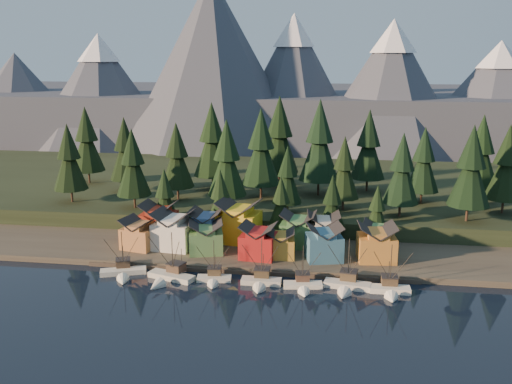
# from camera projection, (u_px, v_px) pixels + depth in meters

# --- Properties ---
(ground) EXTENTS (500.00, 500.00, 0.00)m
(ground) POSITION_uv_depth(u_px,v_px,m) (238.00, 300.00, 121.44)
(ground) COLOR black
(ground) RESTS_ON ground
(shore_strip) EXTENTS (400.00, 50.00, 1.50)m
(shore_strip) POSITION_uv_depth(u_px,v_px,m) (263.00, 239.00, 159.72)
(shore_strip) COLOR #3C352C
(shore_strip) RESTS_ON ground
(hillside) EXTENTS (420.00, 100.00, 6.00)m
(hillside) POSITION_uv_depth(u_px,v_px,m) (281.00, 190.00, 207.26)
(hillside) COLOR black
(hillside) RESTS_ON ground
(dock) EXTENTS (80.00, 4.00, 1.00)m
(dock) POSITION_uv_depth(u_px,v_px,m) (250.00, 270.00, 137.19)
(dock) COLOR #4C4236
(dock) RESTS_ON ground
(mountain_ridge) EXTENTS (560.00, 190.00, 90.00)m
(mountain_ridge) POSITION_uv_depth(u_px,v_px,m) (297.00, 100.00, 321.24)
(mountain_ridge) COLOR #4E5365
(mountain_ridge) RESTS_ON ground
(boat_0) EXTENTS (11.41, 11.81, 11.48)m
(boat_0) POSITION_uv_depth(u_px,v_px,m) (123.00, 267.00, 134.59)
(boat_0) COLOR beige
(boat_0) RESTS_ON ground
(boat_1) EXTENTS (12.00, 12.46, 12.48)m
(boat_1) POSITION_uv_depth(u_px,v_px,m) (168.00, 272.00, 131.40)
(boat_1) COLOR beige
(boat_1) RESTS_ON ground
(boat_2) EXTENTS (8.36, 8.94, 10.72)m
(boat_2) POSITION_uv_depth(u_px,v_px,m) (214.00, 273.00, 130.67)
(boat_2) COLOR beige
(boat_2) RESTS_ON ground
(boat_3) EXTENTS (9.39, 10.23, 11.95)m
(boat_3) POSITION_uv_depth(u_px,v_px,m) (261.00, 276.00, 128.75)
(boat_3) COLOR beige
(boat_3) RESTS_ON ground
(boat_4) EXTENTS (9.22, 9.83, 10.75)m
(boat_4) POSITION_uv_depth(u_px,v_px,m) (303.00, 280.00, 126.96)
(boat_4) COLOR silver
(boat_4) RESTS_ON ground
(boat_5) EXTENTS (10.98, 11.65, 12.60)m
(boat_5) POSITION_uv_depth(u_px,v_px,m) (347.00, 279.00, 126.53)
(boat_5) COLOR beige
(boat_5) RESTS_ON ground
(boat_6) EXTENTS (9.15, 9.94, 12.02)m
(boat_6) POSITION_uv_depth(u_px,v_px,m) (391.00, 283.00, 124.27)
(boat_6) COLOR white
(boat_6) RESTS_ON ground
(house_front_0) EXTENTS (9.65, 9.32, 8.13)m
(house_front_0) POSITION_uv_depth(u_px,v_px,m) (139.00, 232.00, 148.80)
(house_front_0) COLOR #A86C3B
(house_front_0) RESTS_ON shore_strip
(house_front_1) EXTENTS (10.65, 10.31, 10.02)m
(house_front_1) POSITION_uv_depth(u_px,v_px,m) (174.00, 229.00, 148.66)
(house_front_1) COLOR silver
(house_front_1) RESTS_ON shore_strip
(house_front_2) EXTENTS (10.31, 10.36, 8.28)m
(house_front_2) POSITION_uv_depth(u_px,v_px,m) (206.00, 236.00, 145.75)
(house_front_2) COLOR #528347
(house_front_2) RESTS_ON shore_strip
(house_front_3) EXTENTS (9.26, 8.90, 8.65)m
(house_front_3) POSITION_uv_depth(u_px,v_px,m) (258.00, 240.00, 141.96)
(house_front_3) COLOR maroon
(house_front_3) RESTS_ON shore_strip
(house_front_4) EXTENTS (7.55, 8.05, 7.07)m
(house_front_4) POSITION_uv_depth(u_px,v_px,m) (280.00, 242.00, 142.61)
(house_front_4) COLOR #AD822C
(house_front_4) RESTS_ON shore_strip
(house_front_5) EXTENTS (10.08, 9.51, 8.92)m
(house_front_5) POSITION_uv_depth(u_px,v_px,m) (324.00, 242.00, 140.24)
(house_front_5) COLOR #376883
(house_front_5) RESTS_ON shore_strip
(house_front_6) EXTENTS (9.81, 9.36, 9.03)m
(house_front_6) POSITION_uv_depth(u_px,v_px,m) (377.00, 242.00, 140.02)
(house_front_6) COLOR #BE7A30
(house_front_6) RESTS_ON shore_strip
(house_back_0) EXTENTS (9.39, 9.04, 9.90)m
(house_back_0) POSITION_uv_depth(u_px,v_px,m) (159.00, 219.00, 157.31)
(house_back_0) COLOR maroon
(house_back_0) RESTS_ON shore_strip
(house_back_1) EXTENTS (8.62, 8.73, 9.50)m
(house_back_1) POSITION_uv_depth(u_px,v_px,m) (206.00, 226.00, 152.02)
(house_back_1) COLOR #385585
(house_back_1) RESTS_ON shore_strip
(house_back_2) EXTENTS (12.12, 11.39, 11.35)m
(house_back_2) POSITION_uv_depth(u_px,v_px,m) (239.00, 220.00, 153.88)
(house_back_2) COLOR gold
(house_back_2) RESTS_ON shore_strip
(house_back_3) EXTENTS (9.68, 8.76, 9.23)m
(house_back_3) POSITION_uv_depth(u_px,v_px,m) (298.00, 228.00, 150.32)
(house_back_3) COLOR #437C43
(house_back_3) RESTS_ON shore_strip
(house_back_4) EXTENTS (9.10, 8.79, 9.16)m
(house_back_4) POSITION_uv_depth(u_px,v_px,m) (323.00, 229.00, 149.69)
(house_back_4) COLOR beige
(house_back_4) RESTS_ON shore_strip
(house_back_5) EXTENTS (7.93, 8.01, 7.98)m
(house_back_5) POSITION_uv_depth(u_px,v_px,m) (377.00, 236.00, 146.17)
(house_back_5) COLOR #4E8648
(house_back_5) RESTS_ON shore_strip
(tree_hill_0) EXTENTS (10.58, 10.58, 24.65)m
(tree_hill_0) POSITION_uv_depth(u_px,v_px,m) (69.00, 159.00, 175.64)
(tree_hill_0) COLOR #332319
(tree_hill_0) RESTS_ON hillside
(tree_hill_1) EXTENTS (10.77, 10.77, 25.08)m
(tree_hill_1) POSITION_uv_depth(u_px,v_px,m) (125.00, 151.00, 189.26)
(tree_hill_1) COLOR #332319
(tree_hill_1) RESTS_ON hillside
(tree_hill_2) EXTENTS (10.32, 10.32, 24.05)m
(tree_hill_2) POSITION_uv_depth(u_px,v_px,m) (133.00, 165.00, 168.75)
(tree_hill_2) COLOR #332319
(tree_hill_2) RESTS_ON hillside
(tree_hill_3) EXTENTS (10.59, 10.59, 24.67)m
(tree_hill_3) POSITION_uv_depth(u_px,v_px,m) (177.00, 158.00, 178.79)
(tree_hill_3) COLOR #332319
(tree_hill_3) RESTS_ON hillside
(tree_hill_4) EXTENTS (12.77, 12.77, 29.74)m
(tree_hill_4) POSITION_uv_depth(u_px,v_px,m) (212.00, 142.00, 191.42)
(tree_hill_4) COLOR #332319
(tree_hill_4) RESTS_ON hillside
(tree_hill_5) EXTENTS (11.60, 11.60, 27.03)m
(tree_hill_5) POSITION_uv_depth(u_px,v_px,m) (227.00, 161.00, 166.31)
(tree_hill_5) COLOR #332319
(tree_hill_5) RESTS_ON hillside
(tree_hill_6) EXTENTS (12.45, 12.45, 28.99)m
(tree_hill_6) POSITION_uv_depth(u_px,v_px,m) (261.00, 150.00, 179.35)
(tree_hill_6) COLOR #332319
(tree_hill_6) RESTS_ON hillside
(tree_hill_7) EXTENTS (8.60, 8.60, 20.03)m
(tree_hill_7) POSITION_uv_depth(u_px,v_px,m) (287.00, 177.00, 162.74)
(tree_hill_7) COLOR #332319
(tree_hill_7) RESTS_ON hillside
(tree_hill_8) EXTENTS (13.49, 13.49, 31.43)m
(tree_hill_8) POSITION_uv_depth(u_px,v_px,m) (319.00, 143.00, 183.21)
(tree_hill_8) COLOR #332319
(tree_hill_8) RESTS_ON hillside
(tree_hill_9) EXTENTS (9.48, 9.48, 22.09)m
(tree_hill_9) POSITION_uv_depth(u_px,v_px,m) (344.00, 170.00, 166.94)
(tree_hill_9) COLOR #332319
(tree_hill_9) RESTS_ON hillside
(tree_hill_10) EXTENTS (11.87, 11.87, 27.65)m
(tree_hill_10) POSITION_uv_depth(u_px,v_px,m) (369.00, 147.00, 189.12)
(tree_hill_10) COLOR #332319
(tree_hill_10) RESTS_ON hillside
(tree_hill_11) EXTENTS (10.35, 10.35, 24.12)m
(tree_hill_11) POSITION_uv_depth(u_px,v_px,m) (402.00, 171.00, 159.60)
(tree_hill_11) COLOR #332319
(tree_hill_11) RESTS_ON hillside
(tree_hill_12) EXTENTS (10.26, 10.26, 23.90)m
(tree_hill_12) POSITION_uv_depth(u_px,v_px,m) (424.00, 162.00, 173.88)
(tree_hill_12) COLOR #332319
(tree_hill_12) RESTS_ON hillside
(tree_hill_13) EXTENTS (11.55, 11.55, 26.90)m
(tree_hill_13) POSITION_uv_depth(u_px,v_px,m) (471.00, 169.00, 154.77)
(tree_hill_13) COLOR #332319
(tree_hill_13) RESTS_ON hillside
(tree_hill_14) EXTENTS (11.71, 11.71, 27.27)m
(tree_hill_14) POSITION_uv_depth(u_px,v_px,m) (481.00, 154.00, 176.66)
(tree_hill_14) COLOR #332319
(tree_hill_14) RESTS_ON hillside
(tree_hill_15) EXTENTS (13.58, 13.58, 31.64)m
(tree_hill_15) POSITION_uv_depth(u_px,v_px,m) (279.00, 138.00, 194.78)
(tree_hill_15) COLOR #332319
(tree_hill_15) RESTS_ON hillside
(tree_hill_16) EXTENTS (11.80, 11.80, 27.49)m
(tree_hill_16) POSITION_uv_depth(u_px,v_px,m) (87.00, 142.00, 201.12)
(tree_hill_16) COLOR #332319
(tree_hill_16) RESTS_ON hillside
(tree_hill_17) EXTENTS (11.18, 11.18, 26.05)m
(tree_hill_17) POSITION_uv_depth(u_px,v_px,m) (507.00, 165.00, 162.79)
(tree_hill_17) COLOR #332319
(tree_hill_17) RESTS_ON hillside
(tree_shore_0) EXTENTS (7.95, 7.95, 18.52)m
(tree_shore_0) POSITION_uv_depth(u_px,v_px,m) (165.00, 198.00, 161.13)
(tree_shore_0) COLOR #332319
(tree_shore_0) RESTS_ON shore_strip
(tree_shore_1) EXTENTS (8.12, 8.12, 18.91)m
(tree_shore_1) POSITION_uv_depth(u_px,v_px,m) (220.00, 199.00, 158.81)
(tree_shore_1) COLOR #332319
(tree_shore_1) RESTS_ON shore_strip
(tree_shore_2) EXTENTS (7.49, 7.49, 17.45)m
(tree_shore_2) POSITION_uv_depth(u_px,v_px,m) (281.00, 204.00, 156.59)
(tree_shore_2) COLOR #332319
(tree_shore_2) RESTS_ON shore_strip
(tree_shore_3) EXTENTS (7.85, 7.85, 18.28)m
(tree_shore_3) POSITION_uv_depth(u_px,v_px,m) (332.00, 204.00, 154.50)
(tree_shore_3) COLOR #332319
(tree_shore_3) RESTS_ON shore_strip
(tree_shore_4) EXTENTS (6.79, 6.79, 15.83)m
(tree_shore_4) POSITION_uv_depth(u_px,v_px,m) (377.00, 211.00, 153.11)
(tree_shore_4) COLOR #332319
(tree_shore_4) RESTS_ON shore_strip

